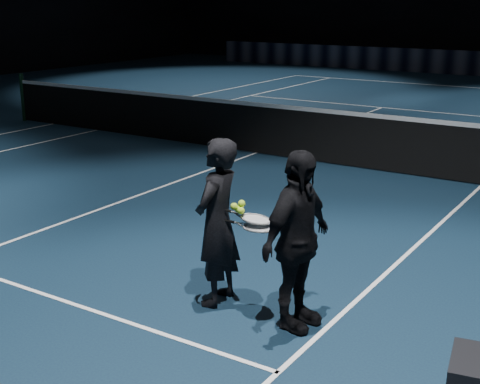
% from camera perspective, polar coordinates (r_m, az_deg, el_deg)
% --- Properties ---
extents(floor, '(36.00, 36.00, 0.00)m').
position_cam_1_polar(floor, '(12.48, 1.36, 3.33)').
color(floor, '#0D1B31').
rests_on(floor, ground).
extents(court_lines, '(10.98, 23.78, 0.01)m').
position_cam_1_polar(court_lines, '(12.48, 1.36, 3.35)').
color(court_lines, white).
rests_on(court_lines, floor).
extents(net_post_left, '(0.10, 0.10, 1.10)m').
position_cam_1_polar(net_post_left, '(16.58, -18.04, 7.69)').
color(net_post_left, black).
rests_on(net_post_left, floor).
extents(net_mesh, '(12.80, 0.02, 0.86)m').
position_cam_1_polar(net_mesh, '(12.39, 1.37, 5.36)').
color(net_mesh, black).
rests_on(net_mesh, floor).
extents(net_tape, '(12.80, 0.03, 0.07)m').
position_cam_1_polar(net_tape, '(12.31, 1.39, 7.48)').
color(net_tape, white).
rests_on(net_tape, net_mesh).
extents(sponsor_backdrop, '(22.00, 0.15, 0.90)m').
position_cam_1_polar(sponsor_backdrop, '(26.76, 19.24, 10.33)').
color(sponsor_backdrop, black).
rests_on(sponsor_backdrop, floor).
extents(player_a, '(0.44, 0.62, 1.59)m').
position_cam_1_polar(player_a, '(6.17, -1.95, -2.62)').
color(player_a, black).
rests_on(player_a, floor).
extents(player_b, '(0.46, 0.96, 1.59)m').
position_cam_1_polar(player_b, '(5.72, 4.88, -4.20)').
color(player_b, black).
rests_on(player_b, floor).
extents(racket_lower, '(0.69, 0.25, 0.03)m').
position_cam_1_polar(racket_lower, '(5.91, 1.54, -3.07)').
color(racket_lower, black).
rests_on(racket_lower, player_a).
extents(racket_upper, '(0.68, 0.24, 0.10)m').
position_cam_1_polar(racket_upper, '(5.95, 1.35, -2.33)').
color(racket_upper, black).
rests_on(racket_upper, player_b).
extents(tennis_balls, '(0.12, 0.10, 0.12)m').
position_cam_1_polar(tennis_balls, '(5.97, 0.02, -1.37)').
color(tennis_balls, '#A1C92A').
rests_on(tennis_balls, racket_upper).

